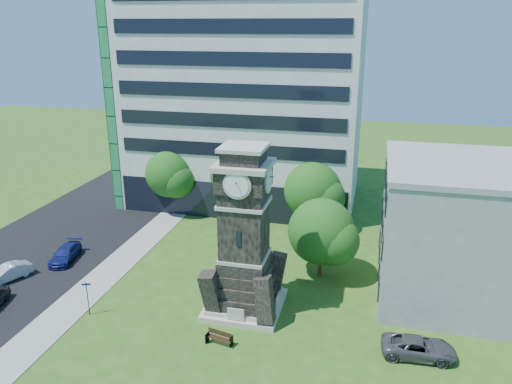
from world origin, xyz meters
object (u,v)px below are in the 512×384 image
(clock_tower, at_px, (244,242))
(car_east_lot, at_px, (419,347))
(car_street_mid, at_px, (7,273))
(car_street_north, at_px, (65,254))
(street_sign, at_px, (87,295))
(park_bench, at_px, (219,337))

(clock_tower, distance_m, car_east_lot, 13.24)
(clock_tower, bearing_deg, car_east_lot, -13.73)
(car_street_mid, bearing_deg, clock_tower, 25.78)
(car_street_north, height_order, street_sign, street_sign)
(car_street_mid, xyz_separation_m, car_street_north, (2.46, 4.30, -0.02))
(clock_tower, relative_size, street_sign, 4.71)
(clock_tower, bearing_deg, street_sign, -161.24)
(car_street_north, relative_size, car_east_lot, 0.93)
(clock_tower, relative_size, car_street_north, 2.87)
(car_street_mid, xyz_separation_m, park_bench, (19.35, -4.04, -0.16))
(park_bench, bearing_deg, car_street_mid, -179.47)
(car_street_mid, bearing_deg, car_east_lot, 19.81)
(car_east_lot, relative_size, park_bench, 2.61)
(clock_tower, relative_size, car_east_lot, 2.66)
(car_street_mid, relative_size, street_sign, 1.49)
(car_street_mid, distance_m, park_bench, 19.76)
(street_sign, bearing_deg, car_east_lot, -18.67)
(car_street_mid, bearing_deg, street_sign, 6.05)
(car_street_north, distance_m, car_east_lot, 30.14)
(car_street_mid, distance_m, street_sign, 9.73)
(car_street_north, distance_m, park_bench, 18.83)
(clock_tower, distance_m, car_street_mid, 20.36)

